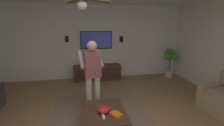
# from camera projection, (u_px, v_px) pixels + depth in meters

# --- Properties ---
(wall_back_tv) EXTENTS (0.10, 6.88, 2.70)m
(wall_back_tv) POSITION_uv_depth(u_px,v_px,m) (93.00, 42.00, 6.15)
(wall_back_tv) COLOR silver
(wall_back_tv) RESTS_ON ground
(area_rug) EXTENTS (3.20, 2.14, 0.01)m
(area_rug) POSITION_uv_depth(u_px,v_px,m) (103.00, 124.00, 3.37)
(area_rug) COLOR #7A604C
(area_rug) RESTS_ON ground
(coffee_table) EXTENTS (1.00, 0.80, 0.40)m
(coffee_table) POSITION_uv_depth(u_px,v_px,m) (104.00, 116.00, 3.12)
(coffee_table) COLOR #422B1C
(coffee_table) RESTS_ON ground
(media_console) EXTENTS (0.45, 1.70, 0.55)m
(media_console) POSITION_uv_depth(u_px,v_px,m) (97.00, 72.00, 6.09)
(media_console) COLOR #422B1C
(media_console) RESTS_ON ground
(tv) EXTENTS (0.05, 1.15, 0.65)m
(tv) POSITION_uv_depth(u_px,v_px,m) (96.00, 40.00, 6.06)
(tv) COLOR black
(person_standing) EXTENTS (0.60, 0.60, 1.64)m
(person_standing) POSITION_uv_depth(u_px,v_px,m) (92.00, 72.00, 3.76)
(person_standing) COLOR #C6B793
(person_standing) RESTS_ON ground
(potted_plant_tall) EXTENTS (0.46, 0.47, 1.12)m
(potted_plant_tall) POSITION_uv_depth(u_px,v_px,m) (170.00, 59.00, 6.32)
(potted_plant_tall) COLOR #B7B2A8
(potted_plant_tall) RESTS_ON ground
(bowl) EXTENTS (0.24, 0.24, 0.11)m
(bowl) POSITION_uv_depth(u_px,v_px,m) (104.00, 109.00, 3.04)
(bowl) COLOR red
(bowl) RESTS_ON coffee_table
(remote_white) EXTENTS (0.15, 0.04, 0.02)m
(remote_white) POSITION_uv_depth(u_px,v_px,m) (104.00, 117.00, 2.88)
(remote_white) COLOR white
(remote_white) RESTS_ON coffee_table
(book) EXTENTS (0.27, 0.25, 0.04)m
(book) POSITION_uv_depth(u_px,v_px,m) (116.00, 114.00, 2.95)
(book) COLOR orange
(book) RESTS_ON coffee_table
(vase_round) EXTENTS (0.22, 0.22, 0.22)m
(vase_round) POSITION_uv_depth(u_px,v_px,m) (85.00, 63.00, 5.90)
(vase_round) COLOR teal
(vase_round) RESTS_ON media_console
(wall_speaker_left) EXTENTS (0.06, 0.12, 0.22)m
(wall_speaker_left) POSITION_uv_depth(u_px,v_px,m) (121.00, 39.00, 6.24)
(wall_speaker_left) COLOR black
(wall_speaker_right) EXTENTS (0.06, 0.12, 0.22)m
(wall_speaker_right) POSITION_uv_depth(u_px,v_px,m) (67.00, 39.00, 5.87)
(wall_speaker_right) COLOR black
(ceiling_fan) EXTENTS (1.09, 1.15, 0.46)m
(ceiling_fan) POSITION_uv_depth(u_px,v_px,m) (81.00, 0.00, 2.71)
(ceiling_fan) COLOR #4C3828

